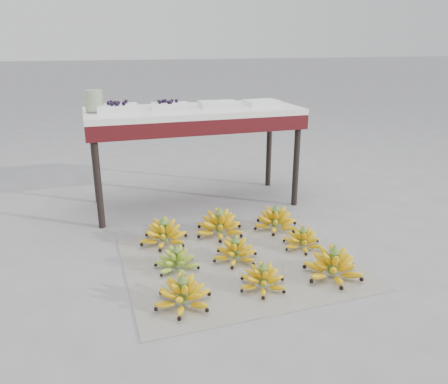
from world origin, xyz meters
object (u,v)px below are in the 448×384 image
object	(u,v)px
bunch_front_left	(183,294)
bunch_front_right	(333,266)
bunch_mid_right	(303,240)
newspaper_mat	(240,262)
bunch_back_right	(276,220)
tray_left	(170,106)
bunch_front_center	(263,279)
bunch_back_left	(164,234)
vendor_table	(194,120)
tray_far_right	(261,103)
glass_jar	(94,101)
bunch_mid_left	(177,261)
tray_right	(218,104)
bunch_mid_center	(235,252)
tray_far_left	(117,108)
bunch_back_center	(220,225)

from	to	relation	value
bunch_front_left	bunch_front_right	distance (m)	0.79
bunch_front_right	bunch_mid_right	xyz separation A→B (m)	(0.01, 0.35, -0.01)
newspaper_mat	bunch_back_right	bearing A→B (deg)	43.35
newspaper_mat	tray_left	bearing A→B (deg)	100.24
bunch_front_center	bunch_back_left	xyz separation A→B (m)	(-0.37, 0.65, 0.01)
bunch_mid_right	vendor_table	distance (m)	1.18
bunch_mid_right	tray_far_right	distance (m)	1.16
glass_jar	bunch_back_right	bearing A→B (deg)	-31.22
bunch_front_right	bunch_front_center	bearing A→B (deg)	-174.36
bunch_front_center	bunch_mid_left	world-z (taller)	same
bunch_front_left	tray_far_right	size ratio (longest dim) A/B	1.14
tray_right	glass_jar	size ratio (longest dim) A/B	1.89
bunch_front_left	bunch_back_right	xyz separation A→B (m)	(0.77, 0.67, 0.00)
newspaper_mat	bunch_back_left	world-z (taller)	bunch_back_left
bunch_mid_center	bunch_mid_right	distance (m)	0.43
bunch_front_center	bunch_front_right	size ratio (longest dim) A/B	0.75
tray_far_left	glass_jar	bearing A→B (deg)	179.11
bunch_mid_right	tray_right	bearing A→B (deg)	109.60
bunch_front_left	vendor_table	bearing A→B (deg)	71.72
newspaper_mat	tray_left	size ratio (longest dim) A/B	4.48
bunch_back_right	vendor_table	distance (m)	0.93
bunch_front_left	vendor_table	xyz separation A→B (m)	(0.39, 1.31, 0.57)
bunch_front_center	tray_left	distance (m)	1.45
bunch_back_left	tray_far_right	size ratio (longest dim) A/B	1.36
bunch_front_left	bunch_front_center	distance (m)	0.41
bunch_mid_left	bunch_mid_right	xyz separation A→B (m)	(0.76, 0.03, -0.00)
bunch_front_left	bunch_front_center	world-z (taller)	bunch_front_left
bunch_front_left	tray_far_right	world-z (taller)	tray_far_right
bunch_back_left	glass_jar	xyz separation A→B (m)	(-0.32, 0.63, 0.73)
newspaper_mat	bunch_mid_center	distance (m)	0.06
bunch_front_left	bunch_mid_right	distance (m)	0.88
bunch_front_center	bunch_back_right	size ratio (longest dim) A/B	0.71
glass_jar	bunch_mid_left	bearing A→B (deg)	-71.61
bunch_front_center	glass_jar	bearing A→B (deg)	120.94
tray_right	glass_jar	bearing A→B (deg)	178.22
bunch_mid_left	bunch_back_left	size ratio (longest dim) A/B	0.93
bunch_mid_right	tray_far_left	xyz separation A→B (m)	(-0.94, 0.94, 0.69)
tray_far_left	bunch_front_center	bearing A→B (deg)	-67.06
tray_right	tray_far_left	bearing A→B (deg)	178.03
bunch_front_left	tray_far_left	bearing A→B (deg)	94.25
tray_left	tray_far_left	bearing A→B (deg)	178.18
bunch_front_right	glass_jar	distance (m)	1.83
bunch_mid_right	tray_left	world-z (taller)	tray_left
tray_far_left	tray_left	world-z (taller)	tray_far_left
bunch_front_left	tray_right	distance (m)	1.56
bunch_front_left	tray_far_left	distance (m)	1.48
bunch_front_center	tray_far_left	xyz separation A→B (m)	(-0.54, 1.28, 0.69)
vendor_table	glass_jar	xyz separation A→B (m)	(-0.67, 0.00, 0.16)
bunch_back_center	tray_left	size ratio (longest dim) A/B	1.19
bunch_back_right	tray_left	xyz separation A→B (m)	(-0.55, 0.62, 0.68)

